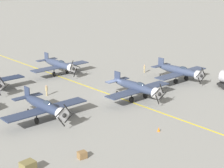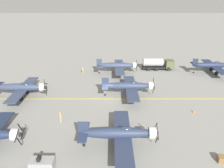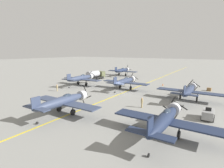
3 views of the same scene
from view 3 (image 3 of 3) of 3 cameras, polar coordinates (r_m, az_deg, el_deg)
ground_plane at (r=39.18m, az=2.89°, el=-3.15°), size 400.00×400.00×0.00m
taxiway_stripe at (r=39.18m, az=2.89°, el=-3.14°), size 0.30×160.00×0.01m
airplane_mid_right at (r=36.26m, az=23.77°, el=-1.91°), size 12.00×9.98×3.65m
airplane_mid_center at (r=43.17m, az=4.17°, el=0.85°), size 12.00×9.98×3.65m
airplane_near_center at (r=27.13m, az=-15.55°, el=-5.39°), size 12.00×9.98×3.65m
airplane_mid_left at (r=49.10m, az=-10.06°, el=1.90°), size 12.00×9.98×3.65m
airplane_far_left at (r=68.01m, az=3.26°, el=4.44°), size 12.00×9.98×3.79m
airplane_near_right at (r=20.25m, az=16.82°, el=-11.00°), size 12.00×9.98×3.65m
fuel_tanker at (r=59.03m, az=-5.39°, el=2.98°), size 2.67×8.00×2.98m
tow_tractor at (r=27.83m, az=28.88°, el=-8.59°), size 1.57×2.60×1.79m
ground_crew_walking at (r=29.74m, az=9.77°, el=-5.86°), size 0.38×0.38×1.75m
ground_crew_inspecting at (r=43.39m, az=-17.51°, el=-1.08°), size 0.35×0.35×1.62m
supply_crate_by_tanker at (r=47.71m, az=29.13°, el=-1.54°), size 1.01×0.88×0.76m
traffic_cone at (r=50.38m, az=16.28°, el=-0.15°), size 0.36×0.36×0.55m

